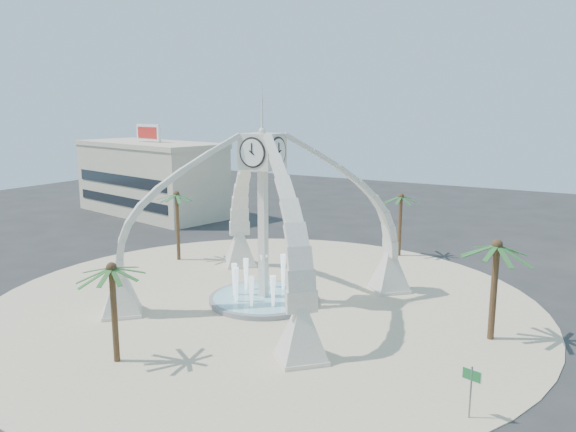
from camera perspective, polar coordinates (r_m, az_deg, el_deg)
The scene contains 10 objects.
ground at distance 41.77m, azimuth -2.48°, elevation -8.71°, with size 140.00×140.00×0.00m, color #282828.
plaza at distance 41.76m, azimuth -2.48°, elevation -8.68°, with size 40.00×40.00×0.06m, color beige.
clock_tower at distance 40.05m, azimuth -2.56°, elevation 0.06°, with size 17.94×17.94×16.30m.
fountain at distance 41.67m, azimuth -2.49°, elevation -8.34°, with size 8.00×8.00×3.62m.
building_nw at distance 77.19m, azimuth -13.78°, elevation 3.79°, with size 23.75×13.73×11.90m.
palm_east at distance 35.75m, azimuth 20.47°, elevation -2.89°, with size 5.54×5.54×6.81m.
palm_west at distance 52.43m, azimuth -11.26°, elevation 2.07°, with size 3.92×3.92×6.92m.
palm_north at distance 54.00m, azimuth 11.41°, elevation 1.88°, with size 3.85×3.85×6.51m.
palm_south at distance 32.13m, azimuth -17.49°, elevation -5.17°, with size 4.62×4.62×6.19m.
street_sign at distance 27.79m, azimuth 18.12°, elevation -15.70°, with size 0.92×0.26×2.58m.
Camera 1 is at (21.33, -33.04, 14.07)m, focal length 35.00 mm.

